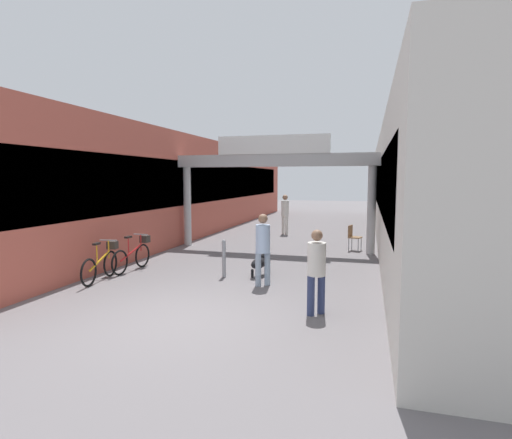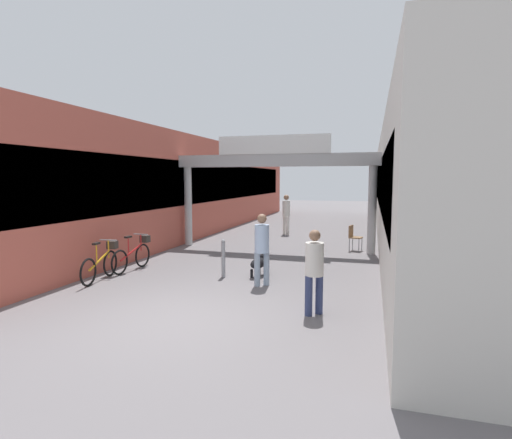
# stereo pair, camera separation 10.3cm
# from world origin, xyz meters

# --- Properties ---
(ground_plane) EXTENTS (80.00, 80.00, 0.00)m
(ground_plane) POSITION_xyz_m (0.00, 0.00, 0.00)
(ground_plane) COLOR slate
(storefront_left) EXTENTS (3.00, 26.00, 4.28)m
(storefront_left) POSITION_xyz_m (-5.09, 11.00, 2.14)
(storefront_left) COLOR #B25142
(storefront_left) RESTS_ON ground_plane
(storefront_right) EXTENTS (3.00, 26.00, 4.28)m
(storefront_right) POSITION_xyz_m (5.09, 11.00, 2.14)
(storefront_right) COLOR beige
(storefront_right) RESTS_ON ground_plane
(arcade_sign_gateway) EXTENTS (7.40, 0.47, 4.02)m
(arcade_sign_gateway) POSITION_xyz_m (0.00, 7.31, 2.86)
(arcade_sign_gateway) COLOR #B2B2B2
(arcade_sign_gateway) RESTS_ON ground_plane
(pedestrian_with_dog) EXTENTS (0.48, 0.48, 1.71)m
(pedestrian_with_dog) POSITION_xyz_m (0.88, 2.50, 0.98)
(pedestrian_with_dog) COLOR #8C9EB2
(pedestrian_with_dog) RESTS_ON ground_plane
(pedestrian_companion) EXTENTS (0.48, 0.48, 1.59)m
(pedestrian_companion) POSITION_xyz_m (2.35, 0.82, 0.91)
(pedestrian_companion) COLOR navy
(pedestrian_companion) RESTS_ON ground_plane
(pedestrian_carrying_crate) EXTENTS (0.48, 0.48, 1.81)m
(pedestrian_carrying_crate) POSITION_xyz_m (-0.36, 11.14, 1.04)
(pedestrian_carrying_crate) COLOR silver
(pedestrian_carrying_crate) RESTS_ON ground_plane
(dog_on_leash) EXTENTS (0.44, 0.79, 0.55)m
(dog_on_leash) POSITION_xyz_m (0.58, 3.39, 0.35)
(dog_on_leash) COLOR black
(dog_on_leash) RESTS_ON ground_plane
(bicycle_orange_nearest) EXTENTS (0.46, 1.68, 0.98)m
(bicycle_orange_nearest) POSITION_xyz_m (-3.10, 1.91, 0.44)
(bicycle_orange_nearest) COLOR black
(bicycle_orange_nearest) RESTS_ON ground_plane
(bicycle_red_second) EXTENTS (0.46, 1.69, 0.98)m
(bicycle_red_second) POSITION_xyz_m (-2.96, 3.09, 0.44)
(bicycle_red_second) COLOR black
(bicycle_red_second) RESTS_ON ground_plane
(bollard_post_metal) EXTENTS (0.10, 0.10, 0.98)m
(bollard_post_metal) POSITION_xyz_m (-0.29, 3.02, 0.50)
(bollard_post_metal) COLOR gray
(bollard_post_metal) RESTS_ON ground_plane
(cafe_chair_wood_nearer) EXTENTS (0.49, 0.49, 0.89)m
(cafe_chair_wood_nearer) POSITION_xyz_m (2.75, 7.87, 0.54)
(cafe_chair_wood_nearer) COLOR gray
(cafe_chair_wood_nearer) RESTS_ON ground_plane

